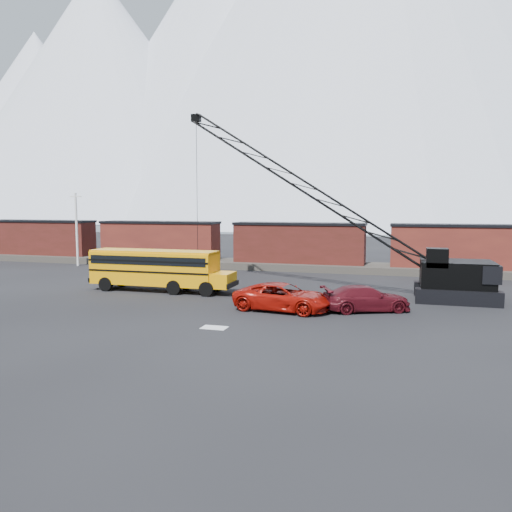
# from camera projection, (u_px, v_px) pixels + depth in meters

# --- Properties ---
(ground) EXTENTS (160.00, 160.00, 0.00)m
(ground) POSITION_uv_depth(u_px,v_px,m) (230.00, 312.00, 31.17)
(ground) COLOR black
(ground) RESTS_ON ground
(mountain_ridge) EXTENTS (800.00, 340.00, 240.00)m
(mountain_ridge) POSITION_uv_depth(u_px,v_px,m) (399.00, 57.00, 290.25)
(mountain_ridge) COLOR silver
(mountain_ridge) RESTS_ON ground
(gravel_berm) EXTENTS (120.00, 5.00, 0.70)m
(gravel_berm) POSITION_uv_depth(u_px,v_px,m) (299.00, 266.00, 52.16)
(gravel_berm) COLOR #413B35
(gravel_berm) RESTS_ON ground
(boxcar_west_far) EXTENTS (13.70, 3.10, 4.17)m
(boxcar_west_far) POSITION_uv_depth(u_px,v_px,m) (41.00, 237.00, 60.78)
(boxcar_west_far) COLOR #4B1815
(boxcar_west_far) RESTS_ON gravel_berm
(boxcar_west_near) EXTENTS (13.70, 3.10, 4.17)m
(boxcar_west_near) POSITION_uv_depth(u_px,v_px,m) (160.00, 240.00, 56.35)
(boxcar_west_near) COLOR #481914
(boxcar_west_near) RESTS_ON gravel_berm
(boxcar_mid) EXTENTS (13.70, 3.10, 4.17)m
(boxcar_mid) POSITION_uv_depth(u_px,v_px,m) (299.00, 243.00, 51.91)
(boxcar_mid) COLOR #4B1815
(boxcar_mid) RESTS_ON gravel_berm
(boxcar_east_near) EXTENTS (13.70, 3.10, 4.17)m
(boxcar_east_near) POSITION_uv_depth(u_px,v_px,m) (464.00, 246.00, 47.48)
(boxcar_east_near) COLOR #481914
(boxcar_east_near) RESTS_ON gravel_berm
(utility_pole) EXTENTS (1.40, 0.24, 8.00)m
(utility_pole) POSITION_uv_depth(u_px,v_px,m) (77.00, 228.00, 54.60)
(utility_pole) COLOR silver
(utility_pole) RESTS_ON ground
(snow_patch) EXTENTS (1.40, 0.90, 0.02)m
(snow_patch) POSITION_uv_depth(u_px,v_px,m) (214.00, 328.00, 27.21)
(snow_patch) COLOR silver
(snow_patch) RESTS_ON ground
(school_bus) EXTENTS (11.65, 2.65, 3.19)m
(school_bus) POSITION_uv_depth(u_px,v_px,m) (158.00, 268.00, 38.68)
(school_bus) COLOR orange
(school_bus) RESTS_ON ground
(red_pickup) EXTENTS (6.54, 3.61, 1.73)m
(red_pickup) POSITION_uv_depth(u_px,v_px,m) (283.00, 297.00, 31.61)
(red_pickup) COLOR #980E07
(red_pickup) RESTS_ON ground
(maroon_suv) EXTENTS (5.99, 4.29, 1.61)m
(maroon_suv) POSITION_uv_depth(u_px,v_px,m) (366.00, 298.00, 31.45)
(maroon_suv) COLOR #4A0D14
(maroon_suv) RESTS_ON ground
(crawler_crane) EXTENTS (22.93, 4.20, 14.05)m
(crawler_crane) POSITION_uv_depth(u_px,v_px,m) (328.00, 200.00, 37.12)
(crawler_crane) COLOR black
(crawler_crane) RESTS_ON ground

